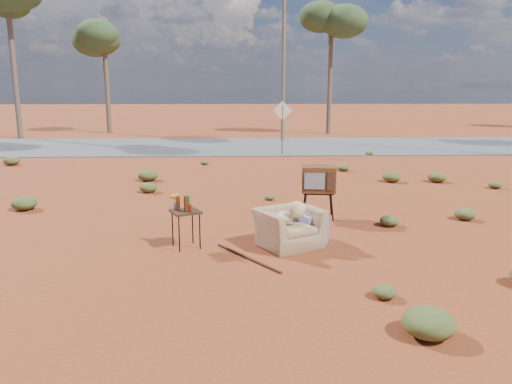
{
  "coord_description": "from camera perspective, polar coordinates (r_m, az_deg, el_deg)",
  "views": [
    {
      "loc": [
        -0.29,
        -8.27,
        2.79
      ],
      "look_at": [
        0.04,
        1.02,
        0.8
      ],
      "focal_mm": 35.0,
      "sensor_mm": 36.0,
      "label": 1
    }
  ],
  "objects": [
    {
      "name": "ground",
      "position": [
        8.73,
        -0.03,
        -6.55
      ],
      "size": [
        140.0,
        140.0,
        0.0
      ],
      "primitive_type": "plane",
      "color": "maroon",
      "rests_on": "ground"
    },
    {
      "name": "armchair",
      "position": [
        8.84,
        4.18,
        -3.46
      ],
      "size": [
        1.35,
        1.26,
        0.91
      ],
      "rotation": [
        0.0,
        0.0,
        0.5
      ],
      "color": "#90714E",
      "rests_on": "ground"
    },
    {
      "name": "rusty_bar",
      "position": [
        8.25,
        -0.97,
        -7.5
      ],
      "size": [
        1.02,
        1.42,
        0.05
      ],
      "primitive_type": "cylinder",
      "rotation": [
        0.0,
        1.57,
        -0.95
      ],
      "color": "#451D12",
      "rests_on": "ground"
    },
    {
      "name": "scrub_patch",
      "position": [
        12.96,
        -4.36,
        0.25
      ],
      "size": [
        17.49,
        8.07,
        0.33
      ],
      "color": "#4D5424",
      "rests_on": "ground"
    },
    {
      "name": "road_sign",
      "position": [
        20.39,
        3.04,
        8.43
      ],
      "size": [
        0.78,
        0.06,
        2.19
      ],
      "color": "brown",
      "rests_on": "ground"
    },
    {
      "name": "eucalyptus_center",
      "position": [
        29.96,
        8.62,
        18.91
      ],
      "size": [
        3.2,
        3.2,
        7.6
      ],
      "color": "brown",
      "rests_on": "ground"
    },
    {
      "name": "tv_unit",
      "position": [
        10.65,
        7.15,
        1.42
      ],
      "size": [
        0.76,
        0.63,
        1.13
      ],
      "rotation": [
        0.0,
        0.0,
        -0.11
      ],
      "color": "black",
      "rests_on": "ground"
    },
    {
      "name": "side_table",
      "position": [
        8.73,
        -8.32,
        -1.96
      ],
      "size": [
        0.62,
        0.62,
        0.95
      ],
      "rotation": [
        0.0,
        0.0,
        0.43
      ],
      "color": "#322312",
      "rests_on": "ground"
    },
    {
      "name": "eucalyptus_near_left",
      "position": [
        31.35,
        -16.98,
        16.43
      ],
      "size": [
        3.2,
        3.2,
        6.6
      ],
      "color": "brown",
      "rests_on": "ground"
    },
    {
      "name": "eucalyptus_left",
      "position": [
        29.96,
        -26.53,
        18.78
      ],
      "size": [
        3.2,
        3.2,
        8.1
      ],
      "color": "brown",
      "rests_on": "ground"
    },
    {
      "name": "utility_pole_center",
      "position": [
        25.91,
        3.15,
        15.05
      ],
      "size": [
        1.4,
        0.2,
        8.0
      ],
      "color": "brown",
      "rests_on": "ground"
    },
    {
      "name": "highway",
      "position": [
        23.43,
        -1.32,
        5.28
      ],
      "size": [
        140.0,
        7.0,
        0.04
      ],
      "primitive_type": "cube",
      "color": "#565659",
      "rests_on": "ground"
    }
  ]
}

